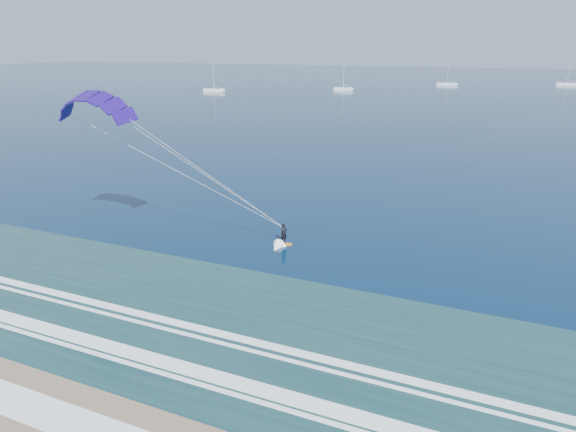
% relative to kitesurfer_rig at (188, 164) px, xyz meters
% --- Properties ---
extents(kitesurfer_rig, '(20.47, 9.59, 15.09)m').
position_rel_kitesurfer_rig_xyz_m(kitesurfer_rig, '(0.00, 0.00, 0.00)').
color(kitesurfer_rig, orange).
rests_on(kitesurfer_rig, ground).
extents(sailboat_0, '(8.61, 2.40, 11.72)m').
position_rel_kitesurfer_rig_xyz_m(sailboat_0, '(-84.59, 142.18, -7.07)').
color(sailboat_0, white).
rests_on(sailboat_0, ground).
extents(sailboat_1, '(7.43, 2.40, 10.38)m').
position_rel_kitesurfer_rig_xyz_m(sailboat_1, '(-39.72, 169.04, -7.08)').
color(sailboat_1, white).
rests_on(sailboat_1, ground).
extents(sailboat_2, '(8.72, 2.40, 11.76)m').
position_rel_kitesurfer_rig_xyz_m(sailboat_2, '(-4.58, 214.73, -7.07)').
color(sailboat_2, white).
rests_on(sailboat_2, ground).
extents(sailboat_4, '(8.68, 2.40, 11.81)m').
position_rel_kitesurfer_rig_xyz_m(sailboat_4, '(45.98, 236.92, -7.07)').
color(sailboat_4, white).
rests_on(sailboat_4, ground).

